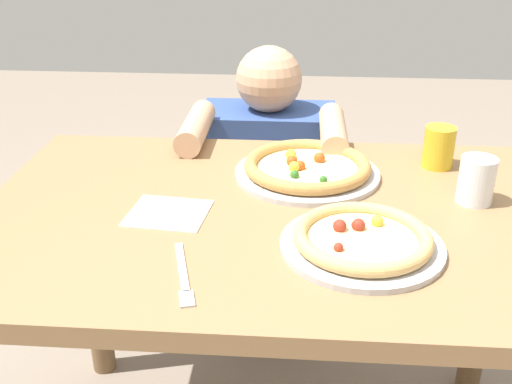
% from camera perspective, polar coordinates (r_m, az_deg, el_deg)
% --- Properties ---
extents(dining_table, '(1.29, 0.83, 0.75)m').
position_cam_1_polar(dining_table, '(1.34, 2.45, -6.01)').
color(dining_table, '#936D47').
rests_on(dining_table, ground).
extents(pizza_near, '(0.31, 0.31, 0.04)m').
position_cam_1_polar(pizza_near, '(1.15, 9.85, -4.43)').
color(pizza_near, '#B7B7BC').
rests_on(pizza_near, dining_table).
extents(pizza_far, '(0.34, 0.34, 0.04)m').
position_cam_1_polar(pizza_far, '(1.44, 4.78, 2.23)').
color(pizza_far, '#B7B7BC').
rests_on(pizza_far, dining_table).
extents(drink_cup_colored, '(0.07, 0.07, 0.10)m').
position_cam_1_polar(drink_cup_colored, '(1.54, 16.68, 4.03)').
color(drink_cup_colored, gold).
rests_on(drink_cup_colored, dining_table).
extents(water_cup_clear, '(0.08, 0.08, 0.10)m').
position_cam_1_polar(water_cup_clear, '(1.38, 19.87, 1.09)').
color(water_cup_clear, silver).
rests_on(water_cup_clear, dining_table).
extents(paper_napkin, '(0.17, 0.16, 0.00)m').
position_cam_1_polar(paper_napkin, '(1.28, -8.18, -1.96)').
color(paper_napkin, white).
rests_on(paper_napkin, dining_table).
extents(fork, '(0.07, 0.20, 0.00)m').
position_cam_1_polar(fork, '(1.07, -6.79, -7.80)').
color(fork, silver).
rests_on(fork, dining_table).
extents(diner_seated, '(0.44, 0.53, 0.96)m').
position_cam_1_polar(diner_seated, '(1.99, 1.09, -1.82)').
color(diner_seated, '#333847').
rests_on(diner_seated, ground).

